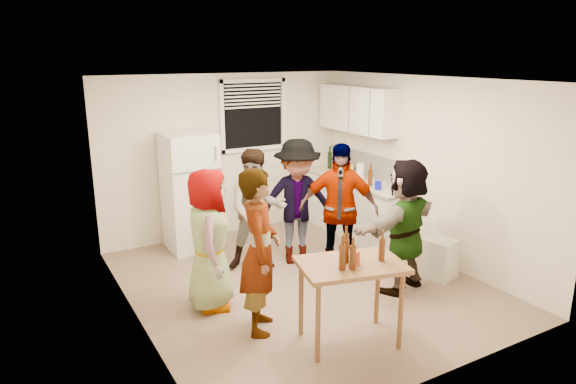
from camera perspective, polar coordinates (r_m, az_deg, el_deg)
room at (r=6.54m, az=1.49°, el=-10.07°), size 4.00×4.50×2.50m
window at (r=8.12m, az=-3.88°, el=8.51°), size 1.12×0.10×1.06m
refrigerator at (r=7.56m, az=-10.82°, el=0.04°), size 0.70×0.70×1.70m
counter_lower at (r=8.17m, az=7.51°, el=-1.73°), size 0.60×2.20×0.86m
countertop at (r=8.06m, az=7.62°, el=1.34°), size 0.64×2.22×0.04m
backsplash at (r=8.19m, az=9.26°, el=2.93°), size 0.03×2.20×0.36m
upper_cabinets at (r=8.11m, az=7.76°, el=9.10°), size 0.34×1.60×0.70m
kettle at (r=8.01m, az=7.39°, el=1.42°), size 0.26×0.24×0.18m
paper_towel at (r=7.95m, az=8.00°, el=1.29°), size 0.12×0.12×0.26m
wine_bottle at (r=8.73m, az=4.63°, el=2.62°), size 0.07×0.07×0.28m
beer_bottle_counter at (r=7.65m, az=9.08°, el=0.69°), size 0.06×0.06×0.25m
blue_cup at (r=7.45m, az=9.95°, el=0.26°), size 0.10×0.10×0.13m
picture_frame at (r=8.53m, az=6.89°, el=2.78°), size 0.02×0.18×0.15m
trash_bin at (r=6.87m, az=16.58°, el=-7.15°), size 0.42×0.42×0.51m
serving_table at (r=5.39m, az=6.74°, el=-16.08°), size 1.13×0.88×0.84m
beer_bottle_table at (r=4.85m, az=6.03°, el=-8.56°), size 0.06×0.06×0.25m
red_cup at (r=4.98m, az=7.41°, el=-7.94°), size 0.10×0.10×0.13m
guest_grey at (r=6.06m, az=-8.47°, el=-12.39°), size 1.78×1.30×0.51m
guest_stripe at (r=5.57m, az=-3.04°, el=-14.86°), size 1.81×1.38×0.41m
guest_back_left at (r=6.99m, az=-3.37°, el=-8.33°), size 1.30×1.79×0.61m
guest_back_right at (r=7.18m, az=1.00°, el=-7.66°), size 1.56×1.96×0.63m
guest_black at (r=6.88m, az=5.46°, el=-8.80°), size 1.87×1.97×0.42m
guest_orange at (r=6.54m, az=12.47°, el=-10.41°), size 1.90×1.98×0.48m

